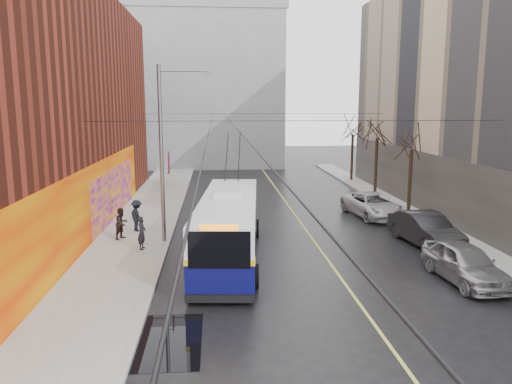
% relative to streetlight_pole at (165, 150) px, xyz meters
% --- Properties ---
extents(ground, '(140.00, 140.00, 0.00)m').
position_rel_streetlight_pole_xyz_m(ground, '(6.14, -10.00, -4.85)').
color(ground, black).
rests_on(ground, ground).
extents(sidewalk_left, '(4.00, 60.00, 0.15)m').
position_rel_streetlight_pole_xyz_m(sidewalk_left, '(-1.86, 2.00, -4.77)').
color(sidewalk_left, gray).
rests_on(sidewalk_left, ground).
extents(sidewalk_right, '(2.00, 60.00, 0.15)m').
position_rel_streetlight_pole_xyz_m(sidewalk_right, '(15.14, 2.00, -4.77)').
color(sidewalk_right, gray).
rests_on(sidewalk_right, ground).
extents(lane_line, '(0.12, 50.00, 0.01)m').
position_rel_streetlight_pole_xyz_m(lane_line, '(7.64, 4.00, -4.84)').
color(lane_line, '#BFB74C').
rests_on(lane_line, ground).
extents(building_far, '(20.50, 12.10, 18.00)m').
position_rel_streetlight_pole_xyz_m(building_far, '(0.14, 34.99, 4.17)').
color(building_far, gray).
rests_on(building_far, ground).
extents(streetlight_pole, '(2.65, 0.60, 9.00)m').
position_rel_streetlight_pole_xyz_m(streetlight_pole, '(0.00, 0.00, 0.00)').
color(streetlight_pole, slate).
rests_on(streetlight_pole, ground).
extents(catenary_wires, '(18.00, 60.00, 0.22)m').
position_rel_streetlight_pole_xyz_m(catenary_wires, '(3.60, 4.77, 1.40)').
color(catenary_wires, black).
extents(tree_near, '(3.20, 3.20, 6.40)m').
position_rel_streetlight_pole_xyz_m(tree_near, '(15.14, 6.00, 0.13)').
color(tree_near, black).
rests_on(tree_near, ground).
extents(tree_mid, '(3.20, 3.20, 6.68)m').
position_rel_streetlight_pole_xyz_m(tree_mid, '(15.14, 13.00, 0.41)').
color(tree_mid, black).
rests_on(tree_mid, ground).
extents(tree_far, '(3.20, 3.20, 6.57)m').
position_rel_streetlight_pole_xyz_m(tree_far, '(15.14, 20.00, 0.30)').
color(tree_far, black).
rests_on(tree_far, ground).
extents(puddle, '(2.26, 3.77, 0.01)m').
position_rel_streetlight_pole_xyz_m(puddle, '(0.91, -10.83, -4.84)').
color(puddle, black).
rests_on(puddle, ground).
extents(pigeons_flying, '(4.82, 3.04, 1.45)m').
position_rel_streetlight_pole_xyz_m(pigeons_flying, '(3.06, 0.72, 1.88)').
color(pigeons_flying, slate).
extents(trolleybus, '(3.49, 11.88, 5.56)m').
position_rel_streetlight_pole_xyz_m(trolleybus, '(3.11, -2.70, -3.30)').
color(trolleybus, '#080943').
rests_on(trolleybus, ground).
extents(parked_car_a, '(2.12, 4.73, 1.58)m').
position_rel_streetlight_pole_xyz_m(parked_car_a, '(12.51, -6.62, -4.06)').
color(parked_car_a, '#9D9EA2').
rests_on(parked_car_a, ground).
extents(parked_car_b, '(2.40, 5.20, 1.65)m').
position_rel_streetlight_pole_xyz_m(parked_car_b, '(13.14, -1.30, -4.02)').
color(parked_car_b, '#242426').
rests_on(parked_car_b, ground).
extents(parked_car_c, '(3.30, 5.72, 1.50)m').
position_rel_streetlight_pole_xyz_m(parked_car_c, '(12.52, 5.29, -4.10)').
color(parked_car_c, silver).
rests_on(parked_car_c, ground).
extents(following_car, '(2.55, 4.74, 1.53)m').
position_rel_streetlight_pole_xyz_m(following_car, '(2.89, 9.01, -4.08)').
color(following_car, silver).
rests_on(following_car, ground).
extents(pedestrian_a, '(0.47, 0.64, 1.63)m').
position_rel_streetlight_pole_xyz_m(pedestrian_a, '(-1.07, -1.41, -3.88)').
color(pedestrian_a, black).
rests_on(pedestrian_a, sidewalk_left).
extents(pedestrian_b, '(0.95, 1.01, 1.65)m').
position_rel_streetlight_pole_xyz_m(pedestrian_b, '(-2.39, 0.61, -3.87)').
color(pedestrian_b, black).
rests_on(pedestrian_b, sidewalk_left).
extents(pedestrian_c, '(1.19, 1.29, 1.75)m').
position_rel_streetlight_pole_xyz_m(pedestrian_c, '(-1.85, 2.19, -3.82)').
color(pedestrian_c, black).
rests_on(pedestrian_c, sidewalk_left).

